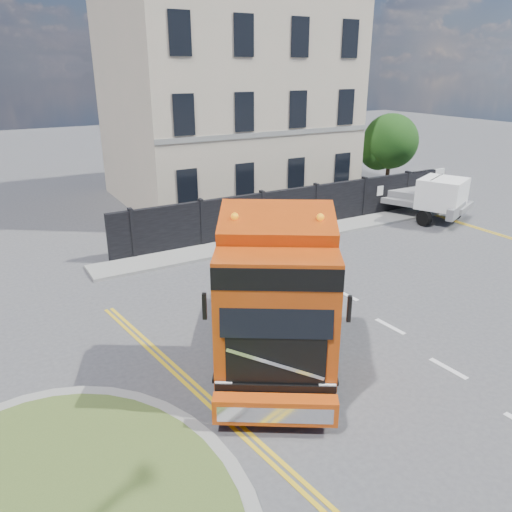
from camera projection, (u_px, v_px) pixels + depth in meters
ground at (301, 346)px, 13.88m from camera, size 120.00×120.00×0.00m
hoarding_fence at (308, 207)px, 23.87m from camera, size 18.80×0.25×2.00m
georgian_building at (226, 96)px, 28.01m from camera, size 12.30×10.30×12.80m
tree at (388, 144)px, 29.28m from camera, size 3.20×3.20×4.80m
pavement_far at (309, 232)px, 23.21m from camera, size 20.00×1.60×0.12m
truck at (276, 304)px, 12.13m from camera, size 5.88×7.29×4.18m
flatbed_pickup at (431, 197)px, 24.99m from camera, size 4.11×5.86×2.22m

